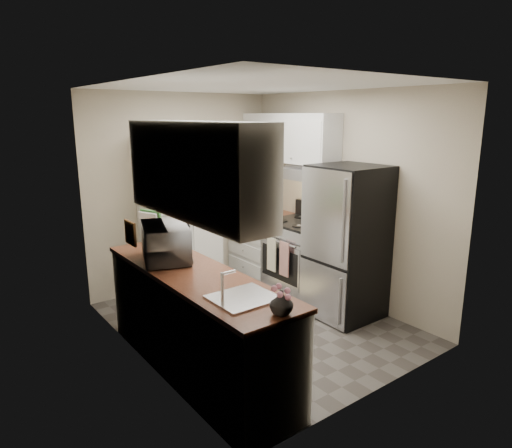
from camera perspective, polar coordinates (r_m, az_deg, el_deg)
name	(u,v)px	position (r m, az deg, el deg)	size (l,w,h in m)	color
ground	(257,323)	(5.12, 0.08, -12.24)	(3.20, 3.20, 0.00)	#56514C
room_shell	(256,175)	(4.63, -0.02, 6.10)	(2.64, 3.24, 2.52)	beige
pantry_cabinet	(180,216)	(5.75, -9.45, 1.04)	(0.90, 0.55, 2.00)	silver
base_cabinet_left	(196,324)	(4.11, -7.50, -12.31)	(0.60, 2.30, 0.88)	silver
countertop_left	(194,274)	(3.94, -7.71, -6.27)	(0.63, 2.33, 0.04)	brown
base_cabinet_right	(262,245)	(6.41, 0.73, -2.64)	(0.60, 0.80, 0.88)	silver
countertop_right	(262,213)	(6.30, 0.74, 1.38)	(0.63, 0.83, 0.04)	brown
electric_range	(299,256)	(5.80, 5.46, -4.05)	(0.71, 0.78, 1.13)	#B7B7BC
refrigerator	(347,242)	(5.14, 11.29, -2.26)	(0.70, 0.72, 1.70)	#B7B7BC
microwave	(166,242)	(4.25, -11.14, -2.26)	(0.60, 0.41, 0.33)	#AFAFB4
wine_bottle	(158,236)	(4.55, -12.12, -1.50)	(0.08, 0.08, 0.30)	black
flower_vase	(281,303)	(3.08, 3.20, -9.81)	(0.16, 0.16, 0.17)	white
cutting_board	(153,225)	(4.92, -12.81, -0.17)	(0.02, 0.27, 0.34)	#387B36
toaster_oven	(258,202)	(6.36, 0.19, 2.82)	(0.33, 0.42, 0.25)	#B8B8BD
fruit_basket	(258,189)	(6.34, 0.31, 4.38)	(0.24, 0.24, 0.10)	orange
kitchen_mat	(224,304)	(5.59, -4.00, -9.90)	(0.48, 0.77, 0.01)	#D2BC88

